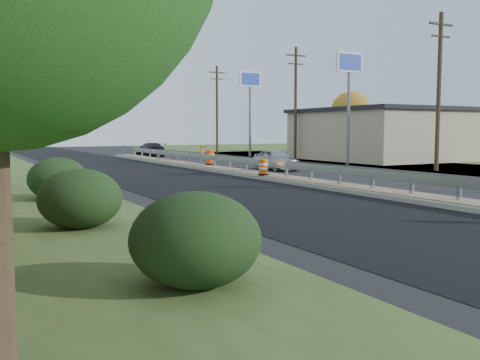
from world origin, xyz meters
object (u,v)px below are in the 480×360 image
barrel_median_far (210,158)px  car_dark_far (151,149)px  car_silver (276,159)px  barrel_shoulder_far (202,151)px  barrel_median_mid (264,167)px

barrel_median_far → car_dark_far: car_dark_far is taller
barrel_median_far → car_silver: car_silver is taller
car_silver → barrel_median_far: bearing=136.1°
barrel_shoulder_far → car_dark_far: size_ratio=0.21×
barrel_median_mid → car_dark_far: car_dark_far is taller
barrel_median_far → car_dark_far: (1.99, 17.46, -0.03)m
barrel_median_mid → barrel_shoulder_far: bearing=72.4°
barrel_median_far → barrel_shoulder_far: bearing=67.2°
barrel_median_mid → car_silver: size_ratio=0.20×
barrel_median_mid → barrel_median_far: (1.07, 8.43, 0.07)m
barrel_median_far → car_silver: (2.96, -3.25, -0.01)m
barrel_median_mid → car_silver: bearing=52.1°
barrel_median_mid → car_silver: car_silver is taller
barrel_median_far → car_dark_far: size_ratio=0.21×
car_dark_far → car_silver: bearing=94.1°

